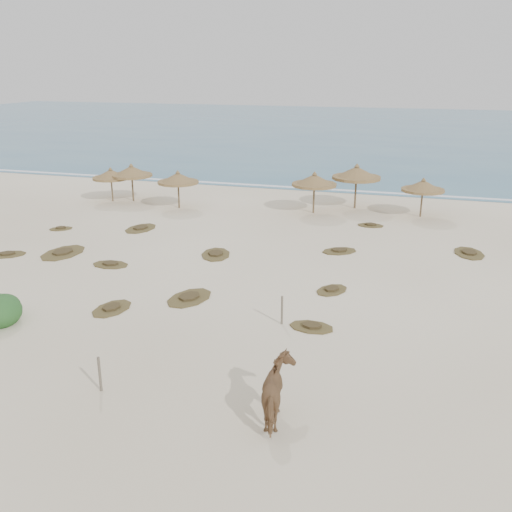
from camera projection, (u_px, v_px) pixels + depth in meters
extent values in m
plane|color=#F0E2C5|center=(171.00, 309.00, 24.03)|extent=(160.00, 160.00, 0.00)
cube|color=#2D6288|center=(366.00, 129.00, 92.19)|extent=(200.00, 100.00, 0.01)
cube|color=silver|center=(302.00, 188.00, 47.66)|extent=(70.00, 0.60, 0.01)
cylinder|color=brown|center=(112.00, 189.00, 42.79)|extent=(0.11, 0.11, 1.93)
cylinder|color=olive|center=(111.00, 178.00, 42.54)|extent=(3.47, 3.47, 0.17)
cone|color=olive|center=(111.00, 174.00, 42.44)|extent=(3.36, 3.36, 0.69)
cone|color=olive|center=(110.00, 168.00, 42.31)|extent=(0.33, 0.33, 0.20)
cylinder|color=brown|center=(133.00, 187.00, 42.82)|extent=(0.12, 0.12, 2.13)
cylinder|color=olive|center=(132.00, 175.00, 42.54)|extent=(3.65, 3.65, 0.18)
cone|color=olive|center=(131.00, 171.00, 42.44)|extent=(3.53, 3.53, 0.76)
cone|color=olive|center=(131.00, 165.00, 42.29)|extent=(0.37, 0.37, 0.22)
cylinder|color=brown|center=(179.00, 194.00, 40.74)|extent=(0.12, 0.12, 2.04)
cylinder|color=olive|center=(178.00, 182.00, 40.47)|extent=(3.65, 3.65, 0.18)
cone|color=olive|center=(178.00, 178.00, 40.37)|extent=(3.53, 3.53, 0.73)
cone|color=olive|center=(178.00, 172.00, 40.23)|extent=(0.35, 0.35, 0.21)
cylinder|color=brown|center=(314.00, 197.00, 39.36)|extent=(0.12, 0.12, 2.17)
cylinder|color=olive|center=(314.00, 185.00, 39.07)|extent=(3.96, 3.96, 0.19)
cone|color=olive|center=(314.00, 180.00, 38.96)|extent=(3.83, 3.83, 0.77)
cone|color=olive|center=(315.00, 173.00, 38.82)|extent=(0.37, 0.37, 0.23)
cylinder|color=brown|center=(356.00, 192.00, 40.60)|extent=(0.14, 0.14, 2.41)
cylinder|color=olive|center=(356.00, 178.00, 40.28)|extent=(4.50, 4.50, 0.21)
cone|color=olive|center=(357.00, 172.00, 40.16)|extent=(4.35, 4.35, 0.86)
cone|color=olive|center=(357.00, 165.00, 39.99)|extent=(0.41, 0.41, 0.25)
cylinder|color=brown|center=(422.00, 202.00, 38.35)|extent=(0.11, 0.11, 2.01)
cylinder|color=olive|center=(423.00, 190.00, 38.09)|extent=(3.04, 3.04, 0.17)
cone|color=olive|center=(423.00, 185.00, 37.99)|extent=(2.94, 2.94, 0.72)
cone|color=olive|center=(424.00, 179.00, 37.85)|extent=(0.34, 0.34, 0.21)
imported|color=brown|center=(279.00, 393.00, 16.17)|extent=(1.44, 2.31, 1.81)
cylinder|color=#6D6352|center=(100.00, 374.00, 17.77)|extent=(0.09, 0.09, 1.18)
cylinder|color=#6D6352|center=(282.00, 310.00, 22.41)|extent=(0.10, 0.10, 1.19)
ellipsoid|color=#2B6129|center=(3.00, 307.00, 23.24)|extent=(1.36, 1.36, 1.02)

